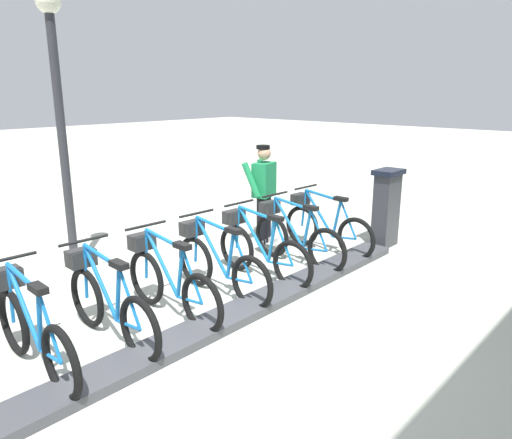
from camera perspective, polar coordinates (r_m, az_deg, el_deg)
The scene contains 12 objects.
ground_plane at distance 5.49m, azimuth -4.33°, elevation -12.40°, with size 60.00×60.00×0.00m, color beige.
dock_rail_base at distance 5.46m, azimuth -4.34°, elevation -11.93°, with size 0.44×7.01×0.10m, color #47474C.
payment_kiosk at distance 8.24m, azimuth 15.07°, elevation 1.48°, with size 0.36×0.52×1.28m.
bike_docked_0 at distance 7.79m, azimuth 8.02°, elevation -0.71°, with size 1.72×0.54×1.02m.
bike_docked_1 at distance 7.19m, azimuth 4.52°, elevation -1.96°, with size 1.72×0.54×1.02m.
bike_docked_2 at distance 6.62m, azimuth 0.38°, elevation -3.42°, with size 1.72×0.54×1.02m.
bike_docked_3 at distance 6.10m, azimuth -4.52°, elevation -5.12°, with size 1.72×0.54×1.02m.
bike_docked_4 at distance 5.63m, azimuth -10.31°, elevation -7.07°, with size 1.72×0.54×1.02m.
bike_docked_5 at distance 5.24m, azimuth -17.11°, elevation -9.25°, with size 1.72×0.54×1.02m.
bike_docked_6 at distance 4.94m, azimuth -24.98°, elevation -11.58°, with size 1.72×0.54×1.02m.
worker_near_rack at distance 7.99m, azimuth 0.89°, elevation 3.36°, with size 0.51×0.68×1.66m.
lamp_post at distance 7.11m, azimuth -22.33°, elevation 13.64°, with size 0.32×0.32×3.77m.
Camera 1 is at (-3.56, 3.32, 2.52)m, focal length 33.98 mm.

